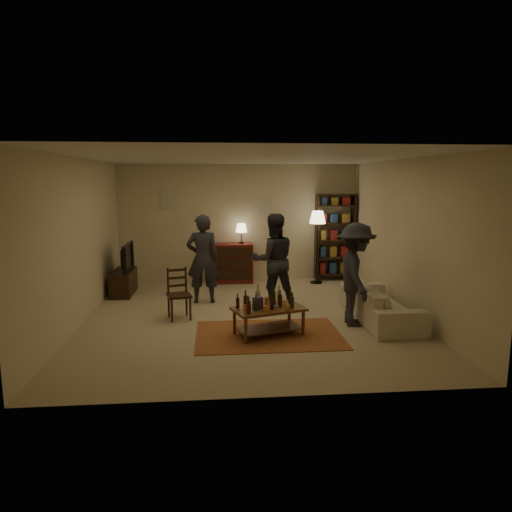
{
  "coord_description": "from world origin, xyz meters",
  "views": [
    {
      "loc": [
        -0.54,
        -7.61,
        2.34
      ],
      "look_at": [
        0.15,
        0.1,
        1.04
      ],
      "focal_mm": 32.0,
      "sensor_mm": 36.0,
      "label": 1
    }
  ],
  "objects": [
    {
      "name": "coffee_table",
      "position": [
        0.23,
        -1.0,
        0.39
      ],
      "size": [
        1.19,
        0.88,
        0.77
      ],
      "rotation": [
        0.0,
        0.0,
        0.32
      ],
      "color": "brown",
      "rests_on": "ground"
    },
    {
      "name": "dining_chair",
      "position": [
        -1.19,
        0.02,
        0.46
      ],
      "size": [
        0.47,
        0.47,
        0.88
      ],
      "rotation": [
        0.0,
        0.0,
        0.26
      ],
      "color": "#322110",
      "rests_on": "ground"
    },
    {
      "name": "sofa",
      "position": [
        2.2,
        -0.4,
        0.3
      ],
      "size": [
        0.81,
        2.08,
        0.61
      ],
      "primitive_type": "imported",
      "rotation": [
        0.0,
        0.0,
        1.57
      ],
      "color": "beige",
      "rests_on": "ground"
    },
    {
      "name": "person_right",
      "position": [
        0.52,
        0.67,
        0.87
      ],
      "size": [
        0.91,
        0.75,
        1.73
      ],
      "primitive_type": "imported",
      "rotation": [
        0.0,
        0.0,
        3.26
      ],
      "color": "#25252C",
      "rests_on": "ground"
    },
    {
      "name": "floor",
      "position": [
        0.0,
        0.0,
        0.0
      ],
      "size": [
        6.0,
        6.0,
        0.0
      ],
      "primitive_type": "plane",
      "color": "#C6B793",
      "rests_on": "ground"
    },
    {
      "name": "person_left",
      "position": [
        -0.79,
        1.01,
        0.85
      ],
      "size": [
        0.62,
        0.41,
        1.7
      ],
      "primitive_type": "imported",
      "rotation": [
        0.0,
        0.0,
        3.14
      ],
      "color": "#27282F",
      "rests_on": "ground"
    },
    {
      "name": "person_by_sofa",
      "position": [
        1.7,
        -0.6,
        0.84
      ],
      "size": [
        0.72,
        1.13,
        1.67
      ],
      "primitive_type": "imported",
      "rotation": [
        0.0,
        0.0,
        1.48
      ],
      "color": "#292A31",
      "rests_on": "ground"
    },
    {
      "name": "bookshelf",
      "position": [
        2.25,
        2.78,
        1.03
      ],
      "size": [
        0.9,
        0.34,
        2.02
      ],
      "color": "#322110",
      "rests_on": "ground"
    },
    {
      "name": "rug",
      "position": [
        0.25,
        -1.0,
        0.01
      ],
      "size": [
        2.2,
        1.5,
        0.01
      ],
      "primitive_type": "cube",
      "color": "brown",
      "rests_on": "ground"
    },
    {
      "name": "tv_stand",
      "position": [
        -2.44,
        1.8,
        0.38
      ],
      "size": [
        0.4,
        1.0,
        1.06
      ],
      "color": "#322110",
      "rests_on": "ground"
    },
    {
      "name": "floor_lamp",
      "position": [
        1.75,
        2.45,
        1.4
      ],
      "size": [
        0.36,
        0.36,
        1.65
      ],
      "color": "black",
      "rests_on": "ground"
    },
    {
      "name": "dresser",
      "position": [
        -0.19,
        2.71,
        0.48
      ],
      "size": [
        1.0,
        0.5,
        1.36
      ],
      "color": "maroon",
      "rests_on": "ground"
    },
    {
      "name": "room_shell",
      "position": [
        -0.65,
        2.98,
        1.81
      ],
      "size": [
        6.0,
        6.0,
        6.0
      ],
      "color": "beige",
      "rests_on": "ground"
    }
  ]
}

